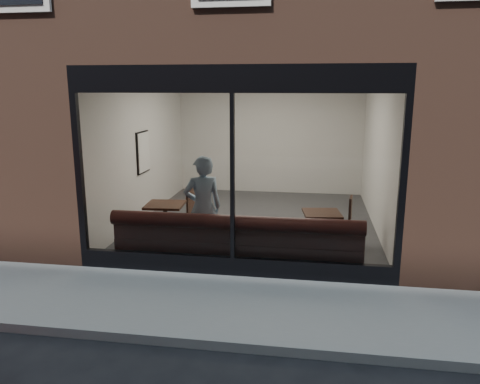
% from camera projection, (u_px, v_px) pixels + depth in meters
% --- Properties ---
extents(ground, '(120.00, 120.00, 0.00)m').
position_uv_depth(ground, '(202.00, 345.00, 5.36)').
color(ground, black).
rests_on(ground, ground).
extents(sidewalk_near, '(40.00, 2.00, 0.01)m').
position_uv_depth(sidewalk_near, '(220.00, 305.00, 6.32)').
color(sidewalk_near, gray).
rests_on(sidewalk_near, ground).
extents(kerb_near, '(40.00, 0.10, 0.12)m').
position_uv_depth(kerb_near, '(201.00, 342.00, 5.29)').
color(kerb_near, gray).
rests_on(kerb_near, ground).
extents(host_building_pier_left, '(2.50, 12.00, 3.20)m').
position_uv_depth(host_building_pier_left, '(138.00, 133.00, 13.28)').
color(host_building_pier_left, brown).
rests_on(host_building_pier_left, ground).
extents(host_building_pier_right, '(2.50, 12.00, 3.20)m').
position_uv_depth(host_building_pier_right, '(414.00, 137.00, 12.14)').
color(host_building_pier_right, brown).
rests_on(host_building_pier_right, ground).
extents(host_building_backfill, '(5.00, 6.00, 3.20)m').
position_uv_depth(host_building_backfill, '(278.00, 126.00, 15.60)').
color(host_building_backfill, brown).
rests_on(host_building_backfill, ground).
extents(cafe_floor, '(6.00, 6.00, 0.00)m').
position_uv_depth(cafe_floor, '(256.00, 222.00, 10.17)').
color(cafe_floor, '#2D2D30').
rests_on(cafe_floor, ground).
extents(cafe_ceiling, '(6.00, 6.00, 0.00)m').
position_uv_depth(cafe_ceiling, '(257.00, 71.00, 9.47)').
color(cafe_ceiling, white).
rests_on(cafe_ceiling, host_building_upper).
extents(cafe_wall_back, '(5.00, 0.00, 5.00)m').
position_uv_depth(cafe_wall_back, '(270.00, 135.00, 12.70)').
color(cafe_wall_back, silver).
rests_on(cafe_wall_back, ground).
extents(cafe_wall_left, '(0.00, 6.00, 6.00)m').
position_uv_depth(cafe_wall_left, '(143.00, 147.00, 10.20)').
color(cafe_wall_left, silver).
rests_on(cafe_wall_left, ground).
extents(cafe_wall_right, '(0.00, 6.00, 6.00)m').
position_uv_depth(cafe_wall_right, '(379.00, 152.00, 9.44)').
color(cafe_wall_right, silver).
rests_on(cafe_wall_right, ground).
extents(storefront_kick, '(5.00, 0.10, 0.30)m').
position_uv_depth(storefront_kick, '(233.00, 266.00, 7.30)').
color(storefront_kick, black).
rests_on(storefront_kick, ground).
extents(storefront_header, '(5.00, 0.10, 0.40)m').
position_uv_depth(storefront_header, '(232.00, 79.00, 6.67)').
color(storefront_header, black).
rests_on(storefront_header, host_building_upper).
extents(storefront_mullion, '(0.06, 0.10, 2.50)m').
position_uv_depth(storefront_mullion, '(233.00, 178.00, 6.99)').
color(storefront_mullion, black).
rests_on(storefront_mullion, storefront_kick).
extents(storefront_glass, '(4.80, 0.00, 4.80)m').
position_uv_depth(storefront_glass, '(232.00, 179.00, 6.96)').
color(storefront_glass, white).
rests_on(storefront_glass, storefront_kick).
extents(banquette, '(4.00, 0.55, 0.45)m').
position_uv_depth(banquette, '(237.00, 253.00, 7.67)').
color(banquette, black).
rests_on(banquette, cafe_floor).
extents(person, '(0.77, 0.65, 1.78)m').
position_uv_depth(person, '(203.00, 208.00, 7.91)').
color(person, '#8DABC3').
rests_on(person, cafe_floor).
extents(cafe_table_left, '(0.73, 0.73, 0.04)m').
position_uv_depth(cafe_table_left, '(165.00, 205.00, 8.69)').
color(cafe_table_left, black).
rests_on(cafe_table_left, cafe_floor).
extents(cafe_table_right, '(0.72, 0.72, 0.04)m').
position_uv_depth(cafe_table_right, '(322.00, 213.00, 8.11)').
color(cafe_table_right, black).
rests_on(cafe_table_right, cafe_floor).
extents(cafe_chair_left, '(0.45, 0.45, 0.04)m').
position_uv_depth(cafe_chair_left, '(182.00, 218.00, 9.61)').
color(cafe_chair_left, black).
rests_on(cafe_chair_left, cafe_floor).
extents(cafe_chair_right, '(0.44, 0.44, 0.04)m').
position_uv_depth(cafe_chair_right, '(339.00, 233.00, 8.63)').
color(cafe_chair_right, black).
rests_on(cafe_chair_right, cafe_floor).
extents(wall_poster, '(0.02, 0.63, 0.84)m').
position_uv_depth(wall_poster, '(144.00, 152.00, 10.12)').
color(wall_poster, white).
rests_on(wall_poster, cafe_wall_left).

